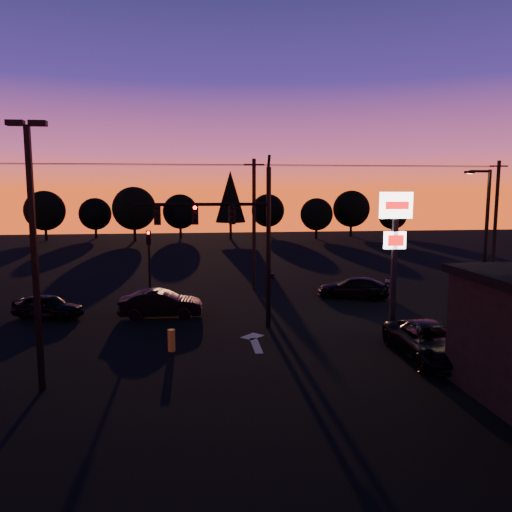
{
  "coord_description": "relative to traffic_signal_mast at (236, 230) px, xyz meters",
  "views": [
    {
      "loc": [
        -2.21,
        -20.34,
        6.93
      ],
      "look_at": [
        1.0,
        5.0,
        3.5
      ],
      "focal_mm": 35.0,
      "sensor_mm": 36.0,
      "label": 1
    }
  ],
  "objects": [
    {
      "name": "tree_0",
      "position": [
        -21.9,
        46.01,
        -0.88
      ],
      "size": [
        5.36,
        5.36,
        6.74
      ],
      "color": "black",
      "rests_on": "ground"
    },
    {
      "name": "tree_3",
      "position": [
        -3.9,
        48.01,
        -1.19
      ],
      "size": [
        4.95,
        4.95,
        6.22
      ],
      "color": "black",
      "rests_on": "ground"
    },
    {
      "name": "tree_7",
      "position": [
        21.1,
        47.01,
        -0.88
      ],
      "size": [
        5.36,
        5.36,
        6.74
      ],
      "color": "black",
      "rests_on": "ground"
    },
    {
      "name": "tree_6",
      "position": [
        15.1,
        44.01,
        -1.5
      ],
      "size": [
        4.54,
        4.54,
        5.71
      ],
      "color": "black",
      "rests_on": "ground"
    },
    {
      "name": "tree_2",
      "position": [
        -9.9,
        44.01,
        -0.57
      ],
      "size": [
        5.77,
        5.78,
        7.26
      ],
      "color": "black",
      "rests_on": "ground"
    },
    {
      "name": "utility_pole_2",
      "position": [
        20.1,
        10.01,
        -0.34
      ],
      "size": [
        1.4,
        0.26,
        9.0
      ],
      "color": "black",
      "rests_on": "ground"
    },
    {
      "name": "power_wires",
      "position": [
        2.1,
        10.01,
        3.63
      ],
      "size": [
        36.0,
        1.22,
        0.07
      ],
      "color": "black",
      "rests_on": "ground"
    },
    {
      "name": "tree_5",
      "position": [
        9.1,
        50.01,
        -1.19
      ],
      "size": [
        4.95,
        4.95,
        6.22
      ],
      "color": "black",
      "rests_on": "ground"
    },
    {
      "name": "tree_1",
      "position": [
        -15.9,
        49.01,
        -1.5
      ],
      "size": [
        4.54,
        4.54,
        5.71
      ],
      "color": "black",
      "rests_on": "ground"
    },
    {
      "name": "car_mid",
      "position": [
        -3.92,
        2.71,
        -4.2
      ],
      "size": [
        4.47,
        1.63,
        1.47
      ],
      "primitive_type": "imported",
      "rotation": [
        0.0,
        0.0,
        1.55
      ],
      "color": "black",
      "rests_on": "ground"
    },
    {
      "name": "ground",
      "position": [
        0.1,
        -3.99,
        -4.94
      ],
      "size": [
        120.0,
        120.0,
        0.0
      ],
      "primitive_type": "plane",
      "color": "black",
      "rests_on": "ground"
    },
    {
      "name": "lane_arrow",
      "position": [
        0.6,
        -2.33,
        -4.93
      ],
      "size": [
        1.2,
        3.1,
        0.01
      ],
      "color": "beige",
      "rests_on": "ground"
    },
    {
      "name": "tree_4",
      "position": [
        3.1,
        45.01,
        0.99
      ],
      "size": [
        4.18,
        4.18,
        9.5
      ],
      "color": "black",
      "rests_on": "ground"
    },
    {
      "name": "bollard",
      "position": [
        -3.11,
        -3.28,
        -4.46
      ],
      "size": [
        0.32,
        0.32,
        0.95
      ],
      "primitive_type": "cylinder",
      "color": "orange",
      "rests_on": "ground"
    },
    {
      "name": "car_left",
      "position": [
        -9.98,
        3.21,
        -4.29
      ],
      "size": [
        4.11,
        2.79,
        1.3
      ],
      "primitive_type": "imported",
      "rotation": [
        0.0,
        0.0,
        1.21
      ],
      "color": "black",
      "rests_on": "ground"
    },
    {
      "name": "traffic_signal_mast",
      "position": [
        0.0,
        0.0,
        0.0
      ],
      "size": [
        6.79,
        0.52,
        8.58
      ],
      "color": "black",
      "rests_on": "ground"
    },
    {
      "name": "car_right",
      "position": [
        8.05,
        6.0,
        -4.27
      ],
      "size": [
        4.93,
        3.49,
        1.33
      ],
      "primitive_type": "imported",
      "rotation": [
        0.0,
        0.0,
        -1.97
      ],
      "color": "black",
      "rests_on": "ground"
    },
    {
      "name": "suv_parked",
      "position": [
        7.49,
        -5.58,
        -4.21
      ],
      "size": [
        2.42,
        5.21,
        1.44
      ],
      "primitive_type": "imported",
      "rotation": [
        0.0,
        0.0,
        -0.01
      ],
      "color": "black",
      "rests_on": "ground"
    },
    {
      "name": "utility_pole_1",
      "position": [
        2.1,
        10.01,
        -0.34
      ],
      "size": [
        1.4,
        0.26,
        9.0
      ],
      "color": "black",
      "rests_on": "ground"
    },
    {
      "name": "secondary_signal",
      "position": [
        -4.9,
        7.49,
        -2.07
      ],
      "size": [
        0.3,
        0.31,
        4.35
      ],
      "color": "black",
      "rests_on": "ground"
    },
    {
      "name": "parking_lot_light",
      "position": [
        -7.4,
        -6.99,
        0.33
      ],
      "size": [
        1.25,
        0.3,
        9.14
      ],
      "color": "black",
      "rests_on": "ground"
    },
    {
      "name": "tree_8",
      "position": [
        27.1,
        46.01,
        -1.82
      ],
      "size": [
        4.12,
        4.12,
        5.19
      ],
      "color": "black",
      "rests_on": "ground"
    },
    {
      "name": "streetlight",
      "position": [
        14.01,
        1.51,
        -0.52
      ],
      "size": [
        1.55,
        0.35,
        8.0
      ],
      "color": "black",
      "rests_on": "ground"
    },
    {
      "name": "pylon_sign",
      "position": [
        7.1,
        -2.49,
        -0.02
      ],
      "size": [
        1.5,
        0.28,
        6.8
      ],
      "color": "black",
      "rests_on": "ground"
    }
  ]
}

